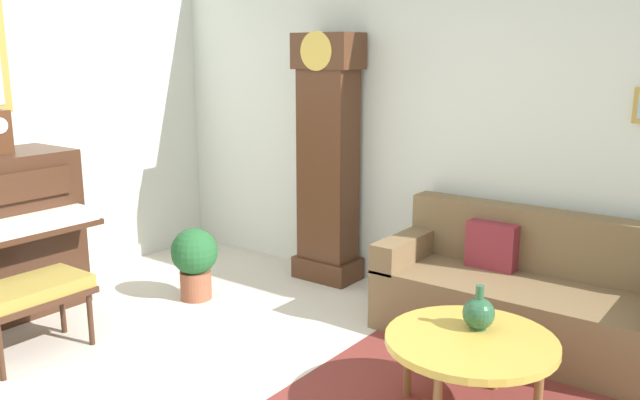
{
  "coord_description": "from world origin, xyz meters",
  "views": [
    {
      "loc": [
        2.31,
        -2.13,
        1.87
      ],
      "look_at": [
        -0.22,
        1.28,
        0.91
      ],
      "focal_mm": 36.87,
      "sensor_mm": 36.0,
      "label": 1
    }
  ],
  "objects_px": {
    "couch": "(527,295)",
    "coffee_table": "(471,343)",
    "grandfather_clock": "(328,166)",
    "green_jug": "(479,313)",
    "piano_bench": "(30,294)",
    "potted_plant": "(195,259)"
  },
  "relations": [
    {
      "from": "green_jug",
      "to": "coffee_table",
      "type": "bearing_deg",
      "value": -81.31
    },
    {
      "from": "couch",
      "to": "green_jug",
      "type": "distance_m",
      "value": 1.01
    },
    {
      "from": "grandfather_clock",
      "to": "green_jug",
      "type": "bearing_deg",
      "value": -32.84
    },
    {
      "from": "grandfather_clock",
      "to": "green_jug",
      "type": "xyz_separation_m",
      "value": [
        1.85,
        -1.19,
        -0.43
      ]
    },
    {
      "from": "potted_plant",
      "to": "piano_bench",
      "type": "bearing_deg",
      "value": -94.16
    },
    {
      "from": "piano_bench",
      "to": "grandfather_clock",
      "type": "bearing_deg",
      "value": 74.48
    },
    {
      "from": "grandfather_clock",
      "to": "green_jug",
      "type": "height_order",
      "value": "grandfather_clock"
    },
    {
      "from": "grandfather_clock",
      "to": "green_jug",
      "type": "relative_size",
      "value": 8.46
    },
    {
      "from": "coffee_table",
      "to": "potted_plant",
      "type": "distance_m",
      "value": 2.43
    },
    {
      "from": "coffee_table",
      "to": "green_jug",
      "type": "height_order",
      "value": "green_jug"
    },
    {
      "from": "couch",
      "to": "coffee_table",
      "type": "bearing_deg",
      "value": -85.2
    },
    {
      "from": "couch",
      "to": "coffee_table",
      "type": "relative_size",
      "value": 2.16
    },
    {
      "from": "grandfather_clock",
      "to": "couch",
      "type": "height_order",
      "value": "grandfather_clock"
    },
    {
      "from": "coffee_table",
      "to": "green_jug",
      "type": "xyz_separation_m",
      "value": [
        -0.02,
        0.13,
        0.12
      ]
    },
    {
      "from": "grandfather_clock",
      "to": "potted_plant",
      "type": "relative_size",
      "value": 3.62
    },
    {
      "from": "piano_bench",
      "to": "green_jug",
      "type": "height_order",
      "value": "green_jug"
    },
    {
      "from": "piano_bench",
      "to": "green_jug",
      "type": "distance_m",
      "value": 2.71
    },
    {
      "from": "grandfather_clock",
      "to": "couch",
      "type": "distance_m",
      "value": 1.9
    },
    {
      "from": "piano_bench",
      "to": "green_jug",
      "type": "relative_size",
      "value": 2.92
    },
    {
      "from": "piano_bench",
      "to": "grandfather_clock",
      "type": "xyz_separation_m",
      "value": [
        0.63,
        2.28,
        0.56
      ]
    },
    {
      "from": "grandfather_clock",
      "to": "green_jug",
      "type": "distance_m",
      "value": 2.24
    },
    {
      "from": "piano_bench",
      "to": "green_jug",
      "type": "bearing_deg",
      "value": 23.52
    }
  ]
}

